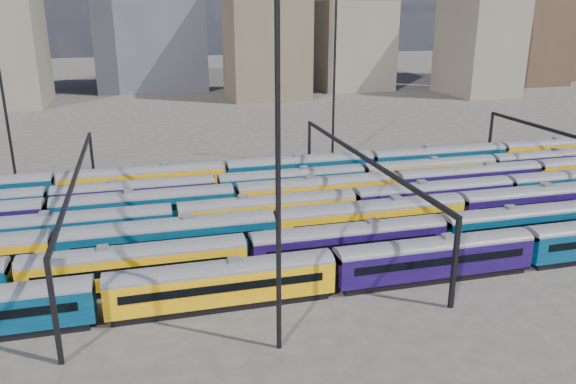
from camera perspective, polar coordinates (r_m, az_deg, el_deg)
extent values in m
plane|color=#3E3834|center=(62.16, -1.34, -3.93)|extent=(500.00, 500.00, 0.00)
cube|color=black|center=(47.35, -6.64, -11.08)|extent=(17.59, 2.28, 0.65)
cube|color=orange|center=(46.56, -6.71, -9.28)|extent=(18.52, 2.68, 2.68)
cylinder|color=#4C4C51|center=(45.97, -6.77, -7.80)|extent=(18.52, 2.68, 2.68)
cube|color=black|center=(45.22, -6.47, -9.69)|extent=(16.29, 0.06, 0.69)
cube|color=black|center=(47.63, -6.97, -8.20)|extent=(16.29, 0.06, 0.69)
cube|color=slate|center=(45.66, -6.80, -6.99)|extent=(0.93, 0.83, 0.32)
cube|color=black|center=(53.02, 14.47, -8.21)|extent=(17.59, 2.28, 0.65)
cube|color=#140738|center=(52.32, 14.61, -6.57)|extent=(18.52, 2.68, 2.68)
cylinder|color=#4C4C51|center=(51.79, 14.73, -5.22)|extent=(18.52, 2.68, 2.68)
cube|color=black|center=(51.13, 15.37, -6.84)|extent=(16.29, 0.06, 0.69)
cube|color=black|center=(53.27, 13.93, -5.68)|extent=(16.29, 0.06, 0.69)
cube|color=slate|center=(51.52, 14.79, -4.49)|extent=(0.93, 0.83, 0.32)
cube|color=black|center=(51.49, -14.97, -9.08)|extent=(18.04, 2.34, 0.66)
cube|color=orange|center=(50.75, -15.12, -7.36)|extent=(18.99, 2.75, 2.75)
cylinder|color=#4C4C51|center=(50.18, -15.25, -5.93)|extent=(18.99, 2.75, 2.75)
cube|color=black|center=(49.34, -15.14, -7.69)|extent=(16.71, 0.06, 0.71)
cube|color=black|center=(51.88, -15.16, -6.38)|extent=(16.71, 0.06, 0.71)
cube|color=slate|center=(49.90, -15.32, -5.16)|extent=(0.95, 0.85, 0.33)
cube|color=black|center=(54.60, 6.15, -6.90)|extent=(18.04, 2.34, 0.66)
cube|color=#140738|center=(53.90, 6.21, -5.26)|extent=(18.99, 2.75, 2.75)
cylinder|color=#4C4C51|center=(53.37, 6.26, -3.90)|extent=(18.99, 2.75, 2.75)
cube|color=black|center=(52.58, 6.76, -5.50)|extent=(16.71, 0.06, 0.71)
cube|color=black|center=(54.97, 5.70, -4.39)|extent=(16.71, 0.06, 0.71)
cube|color=slate|center=(53.10, 6.28, -3.16)|extent=(0.95, 0.85, 0.33)
cube|color=black|center=(63.86, 22.87, -4.49)|extent=(18.04, 2.34, 0.66)
cube|color=#042B47|center=(63.26, 23.05, -3.06)|extent=(18.99, 2.75, 2.75)
cylinder|color=#4C4C51|center=(62.81, 23.21, -1.89)|extent=(18.99, 2.75, 2.75)
cube|color=black|center=(62.14, 23.86, -3.21)|extent=(16.71, 0.06, 0.71)
cube|color=black|center=(64.18, 22.35, -2.36)|extent=(16.71, 0.06, 0.71)
cube|color=slate|center=(62.59, 23.29, -1.26)|extent=(0.95, 0.85, 0.33)
cube|color=black|center=(56.01, -11.76, -6.51)|extent=(19.14, 2.48, 0.71)
cube|color=#042B47|center=(55.29, -11.88, -4.80)|extent=(20.15, 2.92, 2.92)
cylinder|color=#4C4C51|center=(54.75, -11.98, -3.39)|extent=(20.15, 2.92, 2.92)
cube|color=black|center=(53.79, -11.81, -5.05)|extent=(17.73, 0.06, 0.76)
cube|color=black|center=(56.53, -12.00, -3.90)|extent=(17.73, 0.06, 0.76)
cube|color=slate|center=(54.47, -12.03, -2.63)|extent=(1.01, 0.91, 0.35)
cube|color=black|center=(60.35, 8.32, -4.46)|extent=(19.14, 2.48, 0.71)
cube|color=orange|center=(59.68, 8.40, -2.86)|extent=(20.15, 2.92, 2.92)
cylinder|color=#4C4C51|center=(59.18, 8.47, -1.53)|extent=(20.15, 2.92, 2.92)
cube|color=black|center=(58.29, 8.98, -3.03)|extent=(17.73, 0.06, 0.76)
cube|color=black|center=(60.83, 7.88, -2.07)|extent=(17.73, 0.06, 0.76)
cube|color=slate|center=(58.93, 8.50, -0.82)|extent=(1.01, 0.91, 0.35)
cube|color=black|center=(70.77, 24.01, -2.47)|extent=(19.14, 2.48, 0.71)
cube|color=#140738|center=(70.20, 24.20, -1.08)|extent=(20.15, 2.92, 2.92)
cylinder|color=#4C4C51|center=(69.77, 24.35, 0.06)|extent=(20.15, 2.92, 2.92)
cube|color=black|center=(69.02, 24.98, -1.19)|extent=(17.73, 0.06, 0.76)
cube|color=black|center=(71.18, 23.50, -0.44)|extent=(17.73, 0.06, 0.76)
cube|color=slate|center=(69.56, 24.43, 0.66)|extent=(1.01, 0.91, 0.35)
cube|color=black|center=(61.02, -20.70, -5.26)|extent=(18.38, 2.38, 0.68)
cube|color=#042B47|center=(60.39, -20.88, -3.74)|extent=(19.35, 2.81, 2.81)
cylinder|color=#4C4C51|center=(59.91, -21.03, -2.49)|extent=(19.35, 2.81, 2.81)
cube|color=black|center=(58.95, -21.04, -3.93)|extent=(17.02, 0.06, 0.73)
cube|color=black|center=(61.60, -20.80, -2.97)|extent=(17.02, 0.06, 0.73)
cube|color=slate|center=(59.67, -21.11, -1.82)|extent=(0.97, 0.87, 0.34)
cube|color=black|center=(61.87, -2.05, -3.71)|extent=(18.38, 2.38, 0.68)
cube|color=orange|center=(61.25, -2.06, -2.20)|extent=(19.35, 2.81, 2.81)
cylinder|color=#4C4C51|center=(60.77, -2.08, -0.96)|extent=(19.35, 2.81, 2.81)
cube|color=black|center=(59.83, -1.76, -2.35)|extent=(17.02, 0.06, 0.73)
cube|color=black|center=(62.44, -2.36, -1.47)|extent=(17.02, 0.06, 0.73)
cube|color=slate|center=(60.53, -2.09, -0.29)|extent=(0.97, 0.87, 0.34)
cube|color=black|center=(68.76, 14.39, -2.01)|extent=(18.38, 2.38, 0.68)
cube|color=#140738|center=(68.20, 14.50, -0.64)|extent=(19.35, 2.81, 2.81)
cylinder|color=#4C4C51|center=(67.77, 14.59, 0.48)|extent=(19.35, 2.81, 2.81)
cube|color=black|center=(66.93, 15.11, -0.74)|extent=(17.02, 0.06, 0.73)
cube|color=black|center=(69.27, 13.96, -0.01)|extent=(17.02, 0.06, 0.73)
cube|color=slate|center=(67.56, 14.64, 1.09)|extent=(0.97, 0.87, 0.34)
cube|color=black|center=(80.14, 26.98, -0.59)|extent=(18.38, 2.38, 0.68)
cube|color=#042B47|center=(79.66, 27.15, 0.60)|extent=(19.35, 2.81, 2.81)
cube|color=black|center=(80.58, 26.53, 1.12)|extent=(17.02, 0.06, 0.73)
cube|color=black|center=(65.23, -14.19, -3.10)|extent=(18.70, 2.43, 0.69)
cube|color=#042B47|center=(64.63, -14.31, -1.63)|extent=(19.69, 2.85, 2.85)
cylinder|color=#4C4C51|center=(64.17, -14.40, -0.43)|extent=(19.69, 2.85, 2.85)
cube|color=black|center=(63.15, -14.30, -1.77)|extent=(17.33, 0.06, 0.74)
cube|color=black|center=(65.89, -14.36, -0.94)|extent=(17.33, 0.06, 0.74)
cube|color=slate|center=(63.94, -14.46, 0.22)|extent=(0.98, 0.89, 0.34)
cube|color=black|center=(68.22, 3.07, -1.60)|extent=(18.70, 2.43, 0.69)
cube|color=orange|center=(67.64, 3.09, -0.19)|extent=(19.69, 2.85, 2.85)
cylinder|color=#4C4C51|center=(67.21, 3.11, 0.97)|extent=(19.69, 2.85, 2.85)
cube|color=black|center=(66.23, 3.48, -0.29)|extent=(17.33, 0.06, 0.74)
cube|color=black|center=(68.85, 2.73, 0.45)|extent=(17.33, 0.06, 0.74)
cube|color=slate|center=(66.99, 3.12, 1.59)|extent=(0.98, 0.89, 0.34)
cube|color=black|center=(76.65, 17.67, -0.22)|extent=(18.70, 2.43, 0.69)
cube|color=#140738|center=(76.14, 17.79, 1.05)|extent=(19.69, 2.85, 2.85)
cylinder|color=#4C4C51|center=(75.75, 17.89, 2.08)|extent=(19.69, 2.85, 2.85)
cube|color=black|center=(74.89, 18.40, 0.98)|extent=(17.33, 0.06, 0.74)
cube|color=black|center=(77.21, 17.25, 1.60)|extent=(17.33, 0.06, 0.74)
cube|color=slate|center=(75.56, 17.95, 2.63)|extent=(0.98, 0.89, 0.34)
cube|color=black|center=(69.95, -15.10, -1.73)|extent=(17.82, 2.31, 0.66)
cube|color=#140738|center=(69.41, -15.21, -0.42)|extent=(18.76, 2.72, 2.72)
cylinder|color=#4C4C51|center=(69.01, -15.30, 0.65)|extent=(18.76, 2.72, 2.72)
cube|color=black|center=(68.00, -15.23, -0.52)|extent=(16.51, 0.06, 0.70)
cube|color=black|center=(70.63, -15.24, 0.17)|extent=(16.51, 0.06, 0.70)
cube|color=slate|center=(68.80, -15.35, 1.22)|extent=(0.94, 0.84, 0.33)
cube|color=black|center=(72.22, 0.40, -0.46)|extent=(17.82, 2.31, 0.66)
cube|color=#042B47|center=(71.71, 0.40, 0.82)|extent=(18.76, 2.72, 2.72)
cylinder|color=#4C4C51|center=(71.31, 0.40, 1.87)|extent=(18.76, 2.72, 2.72)
cube|color=black|center=(70.34, 0.70, 0.75)|extent=(16.51, 0.06, 0.70)
cube|color=black|center=(72.88, 0.12, 1.38)|extent=(16.51, 0.06, 0.70)
cube|color=slate|center=(71.11, 0.40, 2.43)|extent=(0.94, 0.84, 0.33)
cube|color=black|center=(79.31, 14.02, 0.70)|extent=(17.82, 2.31, 0.66)
cube|color=orange|center=(78.83, 14.12, 1.87)|extent=(18.76, 2.72, 2.72)
cylinder|color=#4C4C51|center=(78.48, 14.19, 2.82)|extent=(18.76, 2.72, 2.72)
cube|color=black|center=(77.59, 14.62, 1.82)|extent=(16.51, 0.06, 0.70)
cube|color=black|center=(79.91, 13.66, 2.36)|extent=(16.51, 0.06, 0.70)
cube|color=slate|center=(78.30, 14.23, 3.33)|extent=(0.94, 0.84, 0.33)
cube|color=black|center=(90.07, 24.92, 1.59)|extent=(17.82, 2.31, 0.66)
cube|color=#140738|center=(89.65, 25.06, 2.63)|extent=(18.76, 2.72, 2.72)
cylinder|color=#4C4C51|center=(89.34, 25.17, 3.47)|extent=(18.76, 2.72, 2.72)
cube|color=black|center=(88.56, 25.64, 2.59)|extent=(16.51, 0.06, 0.70)
cube|color=black|center=(90.60, 24.54, 3.06)|extent=(16.51, 0.06, 0.70)
cube|color=slate|center=(89.18, 25.23, 3.92)|extent=(0.94, 0.84, 0.33)
cube|color=black|center=(74.67, -14.34, -0.39)|extent=(19.31, 2.51, 0.71)
cube|color=orange|center=(74.13, -14.45, 0.95)|extent=(20.33, 2.95, 2.95)
cylinder|color=#4C4C51|center=(73.72, -14.54, 2.05)|extent=(20.33, 2.95, 2.95)
cube|color=black|center=(72.60, -14.45, 0.88)|extent=(17.89, 0.06, 0.76)
cube|color=black|center=(75.46, -14.49, 1.53)|extent=(17.89, 0.06, 0.76)
cube|color=slate|center=(73.52, -14.59, 2.63)|extent=(1.02, 0.91, 0.36)
cube|color=black|center=(77.47, 1.28, 0.86)|extent=(19.31, 2.51, 0.71)
cube|color=#042B47|center=(76.94, 1.29, 2.16)|extent=(20.33, 2.95, 2.95)
cylinder|color=#4C4C51|center=(76.55, 1.30, 3.22)|extent=(20.33, 2.95, 2.95)
cube|color=black|center=(75.47, 1.61, 2.11)|extent=(17.89, 0.06, 0.76)
cube|color=black|center=(78.23, 0.99, 2.70)|extent=(17.89, 0.06, 0.76)
cube|color=slate|center=(76.36, 1.30, 3.79)|extent=(1.02, 0.91, 0.36)
cube|color=black|center=(85.45, 14.90, 1.89)|extent=(19.31, 2.51, 0.71)
cube|color=#042B47|center=(84.98, 15.00, 3.08)|extent=(20.33, 2.95, 2.95)
cylinder|color=#4C4C51|center=(84.63, 15.08, 4.04)|extent=(20.33, 2.95, 2.95)
cube|color=black|center=(83.65, 15.51, 3.05)|extent=(17.89, 0.06, 0.76)
cube|color=black|center=(86.15, 14.53, 3.56)|extent=(17.89, 0.06, 0.76)
cube|color=slate|center=(84.45, 15.12, 4.56)|extent=(1.02, 0.91, 0.36)
cube|color=black|center=(97.36, 25.71, 2.64)|extent=(19.31, 2.51, 0.71)
cube|color=orange|center=(96.95, 25.85, 3.68)|extent=(20.33, 2.95, 2.95)
cylinder|color=#4C4C51|center=(96.64, 25.97, 4.53)|extent=(20.33, 2.95, 2.95)
cube|color=black|center=(95.78, 26.45, 3.66)|extent=(17.89, 0.06, 0.76)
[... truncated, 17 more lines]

